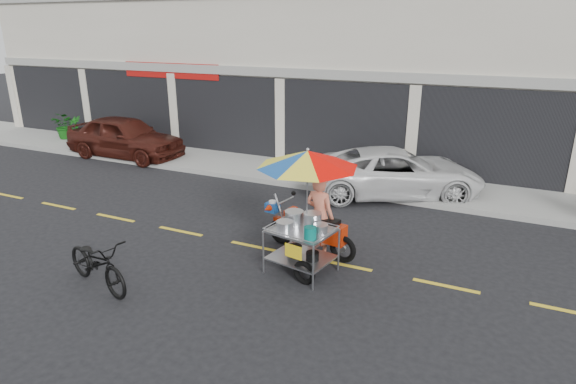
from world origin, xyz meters
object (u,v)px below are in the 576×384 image
at_px(maroon_sedan, 125,137).
at_px(near_bicycle, 97,263).
at_px(food_vendor_rig, 310,191).
at_px(white_pickup, 396,172).

distance_m(maroon_sedan, near_bicycle, 9.59).
bearing_deg(food_vendor_rig, maroon_sedan, 162.27).
relative_size(maroon_sedan, food_vendor_rig, 1.80).
height_order(white_pickup, near_bicycle, white_pickup).
xyz_separation_m(maroon_sedan, food_vendor_rig, (9.27, -4.96, 0.80)).
bearing_deg(food_vendor_rig, near_bicycle, -132.02).
bearing_deg(white_pickup, food_vendor_rig, 148.76).
height_order(maroon_sedan, food_vendor_rig, food_vendor_rig).
xyz_separation_m(white_pickup, food_vendor_rig, (-0.60, -4.96, 0.89)).
height_order(white_pickup, food_vendor_rig, food_vendor_rig).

